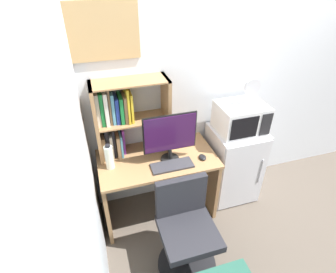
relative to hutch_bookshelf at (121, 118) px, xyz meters
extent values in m
cube|color=silver|center=(1.67, 0.14, 0.15)|extent=(6.40, 0.04, 2.60)
cube|color=silver|center=(-0.35, -1.48, 0.15)|extent=(0.04, 4.40, 2.60)
cube|color=#997047|center=(0.29, -0.19, -0.40)|extent=(1.14, 0.62, 0.03)
cube|color=#997047|center=(-0.26, -0.19, -0.78)|extent=(0.04, 0.56, 0.73)
cube|color=#997047|center=(0.85, -0.19, -0.78)|extent=(0.04, 0.56, 0.73)
cube|color=#997047|center=(-0.23, -0.01, -0.02)|extent=(0.03, 0.26, 0.75)
cube|color=#997047|center=(0.44, -0.01, -0.02)|extent=(0.03, 0.26, 0.75)
cube|color=#997047|center=(0.10, -0.01, 0.35)|extent=(0.69, 0.26, 0.01)
cube|color=#997047|center=(0.10, -0.01, -0.03)|extent=(0.63, 0.26, 0.01)
cube|color=brown|center=(-0.19, 0.00, -0.27)|extent=(0.03, 0.21, 0.25)
cube|color=black|center=(-0.16, 0.01, -0.24)|extent=(0.03, 0.18, 0.31)
cube|color=silver|center=(-0.12, 0.01, -0.27)|extent=(0.03, 0.19, 0.24)
cube|color=black|center=(-0.09, 0.01, -0.24)|extent=(0.02, 0.18, 0.30)
cube|color=brown|center=(-0.06, 0.00, -0.27)|extent=(0.03, 0.22, 0.24)
cube|color=teal|center=(-0.03, 0.00, -0.27)|extent=(0.02, 0.21, 0.24)
cube|color=purple|center=(0.00, 0.02, -0.25)|extent=(0.02, 0.15, 0.27)
cube|color=silver|center=(-0.19, 0.01, 0.13)|extent=(0.03, 0.18, 0.31)
cube|color=#197233|center=(-0.16, 0.01, 0.13)|extent=(0.03, 0.19, 0.31)
cube|color=silver|center=(-0.12, 0.01, 0.13)|extent=(0.03, 0.20, 0.31)
cube|color=brown|center=(-0.09, 0.02, 0.14)|extent=(0.02, 0.17, 0.34)
cube|color=teal|center=(-0.06, 0.01, 0.12)|extent=(0.03, 0.18, 0.29)
cube|color=navy|center=(-0.03, 0.01, 0.10)|extent=(0.03, 0.19, 0.24)
cube|color=#197233|center=(0.01, 0.01, 0.10)|extent=(0.03, 0.20, 0.25)
cube|color=brown|center=(0.05, 0.01, 0.10)|extent=(0.03, 0.20, 0.25)
cube|color=gold|center=(0.07, 0.00, 0.14)|extent=(0.02, 0.22, 0.33)
cube|color=gold|center=(0.10, 0.00, 0.11)|extent=(0.02, 0.21, 0.28)
cylinder|color=black|center=(0.40, -0.25, -0.38)|extent=(0.18, 0.18, 0.02)
cylinder|color=black|center=(0.40, -0.25, -0.32)|extent=(0.04, 0.04, 0.11)
cube|color=black|center=(0.40, -0.25, -0.09)|extent=(0.51, 0.01, 0.38)
cube|color=#33143D|center=(0.40, -0.25, -0.09)|extent=(0.48, 0.02, 0.35)
cube|color=#333338|center=(0.39, -0.36, -0.38)|extent=(0.39, 0.16, 0.02)
ellipsoid|color=black|center=(0.71, -0.33, -0.37)|extent=(0.07, 0.09, 0.03)
cylinder|color=silver|center=(-0.16, -0.20, -0.27)|extent=(0.08, 0.08, 0.23)
cylinder|color=black|center=(-0.16, -0.20, -0.15)|extent=(0.04, 0.04, 0.02)
cube|color=silver|center=(1.18, -0.15, -0.70)|extent=(0.53, 0.48, 0.89)
cube|color=silver|center=(1.18, -0.40, -0.70)|extent=(0.51, 0.01, 0.85)
cylinder|color=#B2B2B7|center=(1.37, -0.41, -0.66)|extent=(0.01, 0.01, 0.31)
cube|color=silver|center=(1.18, -0.15, -0.11)|extent=(0.47, 0.38, 0.30)
cube|color=black|center=(1.11, -0.34, -0.11)|extent=(0.28, 0.01, 0.22)
cube|color=black|center=(1.35, -0.34, -0.11)|extent=(0.11, 0.01, 0.24)
cylinder|color=silver|center=(1.25, -0.15, 0.04)|extent=(0.11, 0.11, 0.01)
cylinder|color=silver|center=(1.25, -0.15, 0.09)|extent=(0.02, 0.02, 0.09)
cylinder|color=silver|center=(1.25, -0.16, 0.22)|extent=(0.16, 0.03, 0.16)
cylinder|color=black|center=(0.37, -0.89, -1.13)|extent=(0.53, 0.53, 0.04)
cylinder|color=black|center=(0.37, -0.89, -0.91)|extent=(0.04, 0.04, 0.43)
cube|color=#232328|center=(0.37, -0.89, -0.67)|extent=(0.46, 0.46, 0.07)
cube|color=#232328|center=(0.37, -0.68, -0.45)|extent=(0.44, 0.06, 0.38)
cube|color=tan|center=(-0.15, 0.11, 0.75)|extent=(0.78, 0.02, 0.46)
camera|label=1|loc=(-0.21, -2.20, 1.24)|focal=28.76mm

